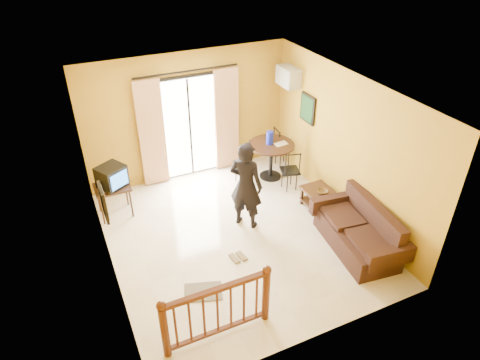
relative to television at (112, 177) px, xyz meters
name	(u,v)px	position (x,y,z in m)	size (l,w,h in m)	color
ground	(237,236)	(1.87, -1.62, -0.87)	(5.00, 5.00, 0.00)	beige
room_shell	(236,156)	(1.87, -1.62, 0.83)	(5.00, 5.00, 5.00)	white
balcony_door	(190,127)	(1.87, 0.82, 0.31)	(2.25, 0.14, 2.46)	black
tv_table	(112,190)	(-0.03, 0.00, -0.29)	(0.66, 0.55, 0.66)	black
television	(112,177)	(0.00, 0.00, 0.00)	(0.63, 0.61, 0.43)	black
picture_left	(104,203)	(-0.35, -1.82, 0.68)	(0.05, 0.42, 0.52)	black
dining_table	(271,151)	(3.42, -0.03, -0.21)	(1.01, 1.01, 0.84)	black
water_jug	(270,138)	(3.39, -0.01, 0.10)	(0.15, 0.15, 0.29)	#121EAE
serving_tray	(281,144)	(3.60, -0.13, -0.03)	(0.28, 0.18, 0.02)	beige
dining_chairs	(271,178)	(3.41, -0.09, -0.87)	(1.64, 1.42, 0.95)	black
air_conditioner	(288,77)	(3.96, 0.33, 1.28)	(0.31, 0.60, 0.40)	silver
botanical_print	(308,109)	(4.08, -0.32, 0.78)	(0.05, 0.50, 0.60)	black
coffee_table	(323,201)	(3.72, -1.68, -0.58)	(0.54, 0.98, 0.43)	black
bowl	(323,192)	(3.72, -1.62, -0.41)	(0.21, 0.21, 0.07)	#533F1C
sofa	(359,232)	(3.72, -2.80, -0.55)	(1.03, 1.90, 0.86)	black
standing_person	(246,186)	(2.17, -1.35, 0.00)	(0.64, 0.42, 1.76)	black
stair_balustrade	(217,308)	(0.72, -3.52, -0.31)	(1.63, 0.13, 1.04)	#471E0F
doormat	(203,292)	(0.80, -2.66, -0.86)	(0.60, 0.40, 0.02)	#635C4F
sandals	(238,257)	(1.64, -2.18, -0.86)	(0.27, 0.26, 0.03)	#533F1C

